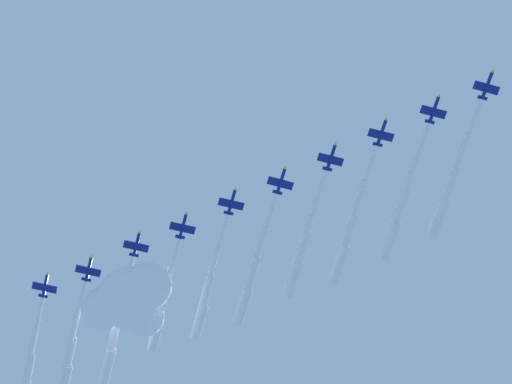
{
  "coord_description": "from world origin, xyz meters",
  "views": [
    {
      "loc": [
        -41.64,
        72.34,
        -90.64
      ],
      "look_at": [
        0.0,
        0.0,
        147.45
      ],
      "focal_mm": 55.15,
      "sensor_mm": 36.0,
      "label": 1
    }
  ],
  "objects_px": {
    "jet_lead": "(449,187)",
    "jet_tail_end": "(29,372)",
    "jet_port_outer": "(206,293)",
    "jet_starboard_inner": "(348,233)",
    "jet_trail_starboard": "(70,353)",
    "jet_starboard_mid": "(252,275)",
    "jet_starboard_outer": "(162,307)",
    "jet_port_inner": "(400,209)",
    "jet_trail_port": "(114,336)",
    "jet_port_mid": "(302,249)"
  },
  "relations": [
    {
      "from": "jet_starboard_inner",
      "to": "jet_port_mid",
      "type": "relative_size",
      "value": 1.06
    },
    {
      "from": "jet_starboard_outer",
      "to": "jet_starboard_mid",
      "type": "bearing_deg",
      "value": -171.14
    },
    {
      "from": "jet_lead",
      "to": "jet_starboard_outer",
      "type": "xyz_separation_m",
      "value": [
        102.59,
        10.36,
        -2.53
      ]
    },
    {
      "from": "jet_starboard_mid",
      "to": "jet_port_outer",
      "type": "bearing_deg",
      "value": 5.03
    },
    {
      "from": "jet_starboard_inner",
      "to": "jet_port_outer",
      "type": "xyz_separation_m",
      "value": [
        51.62,
        5.03,
        -1.16
      ]
    },
    {
      "from": "jet_starboard_inner",
      "to": "jet_starboard_outer",
      "type": "xyz_separation_m",
      "value": [
        66.92,
        8.55,
        -3.12
      ]
    },
    {
      "from": "jet_starboard_mid",
      "to": "jet_tail_end",
      "type": "bearing_deg",
      "value": 3.88
    },
    {
      "from": "jet_trail_port",
      "to": "jet_starboard_outer",
      "type": "bearing_deg",
      "value": 174.42
    },
    {
      "from": "jet_port_inner",
      "to": "jet_port_mid",
      "type": "bearing_deg",
      "value": 6.32
    },
    {
      "from": "jet_port_inner",
      "to": "jet_starboard_outer",
      "type": "distance_m",
      "value": 85.88
    },
    {
      "from": "jet_port_outer",
      "to": "jet_tail_end",
      "type": "bearing_deg",
      "value": 3.6
    },
    {
      "from": "jet_lead",
      "to": "jet_starboard_outer",
      "type": "distance_m",
      "value": 103.14
    },
    {
      "from": "jet_port_inner",
      "to": "jet_trail_starboard",
      "type": "distance_m",
      "value": 122.57
    },
    {
      "from": "jet_trail_starboard",
      "to": "jet_trail_port",
      "type": "bearing_deg",
      "value": -169.08
    },
    {
      "from": "jet_port_outer",
      "to": "jet_trail_port",
      "type": "distance_m",
      "value": 36.51
    },
    {
      "from": "jet_port_outer",
      "to": "jet_starboard_inner",
      "type": "bearing_deg",
      "value": -174.43
    },
    {
      "from": "jet_lead",
      "to": "jet_tail_end",
      "type": "bearing_deg",
      "value": 4.09
    },
    {
      "from": "jet_starboard_inner",
      "to": "jet_starboard_mid",
      "type": "height_order",
      "value": "jet_starboard_inner"
    },
    {
      "from": "jet_lead",
      "to": "jet_starboard_mid",
      "type": "height_order",
      "value": "jet_lead"
    },
    {
      "from": "jet_port_inner",
      "to": "jet_port_outer",
      "type": "height_order",
      "value": "jet_port_inner"
    },
    {
      "from": "jet_port_inner",
      "to": "jet_trail_starboard",
      "type": "xyz_separation_m",
      "value": [
        122.13,
        10.07,
        -2.69
      ]
    },
    {
      "from": "jet_starboard_outer",
      "to": "jet_trail_port",
      "type": "height_order",
      "value": "jet_trail_port"
    },
    {
      "from": "jet_port_outer",
      "to": "jet_port_mid",
      "type": "bearing_deg",
      "value": -177.11
    },
    {
      "from": "jet_port_inner",
      "to": "jet_tail_end",
      "type": "relative_size",
      "value": 0.98
    },
    {
      "from": "jet_port_inner",
      "to": "jet_starboard_inner",
      "type": "xyz_separation_m",
      "value": [
        18.43,
        0.58,
        0.72
      ]
    },
    {
      "from": "jet_port_outer",
      "to": "jet_trail_starboard",
      "type": "bearing_deg",
      "value": 4.9
    },
    {
      "from": "jet_starboard_inner",
      "to": "jet_port_inner",
      "type": "bearing_deg",
      "value": -178.2
    },
    {
      "from": "jet_port_inner",
      "to": "jet_starboard_inner",
      "type": "height_order",
      "value": "jet_starboard_inner"
    },
    {
      "from": "jet_port_mid",
      "to": "jet_tail_end",
      "type": "distance_m",
      "value": 106.24
    },
    {
      "from": "jet_lead",
      "to": "jet_trail_port",
      "type": "height_order",
      "value": "jet_trail_port"
    },
    {
      "from": "jet_lead",
      "to": "jet_port_mid",
      "type": "distance_m",
      "value": 51.91
    },
    {
      "from": "jet_port_inner",
      "to": "jet_starboard_mid",
      "type": "height_order",
      "value": "jet_port_inner"
    },
    {
      "from": "jet_trail_port",
      "to": "jet_trail_starboard",
      "type": "height_order",
      "value": "jet_trail_port"
    },
    {
      "from": "jet_starboard_mid",
      "to": "jet_port_outer",
      "type": "distance_m",
      "value": 16.89
    },
    {
      "from": "jet_starboard_outer",
      "to": "jet_starboard_inner",
      "type": "bearing_deg",
      "value": -172.72
    },
    {
      "from": "jet_port_mid",
      "to": "jet_starboard_outer",
      "type": "relative_size",
      "value": 1.06
    },
    {
      "from": "jet_lead",
      "to": "jet_starboard_inner",
      "type": "bearing_deg",
      "value": 2.91
    },
    {
      "from": "jet_port_inner",
      "to": "jet_lead",
      "type": "bearing_deg",
      "value": -175.92
    },
    {
      "from": "jet_starboard_mid",
      "to": "jet_port_outer",
      "type": "height_order",
      "value": "jet_port_outer"
    },
    {
      "from": "jet_lead",
      "to": "jet_port_inner",
      "type": "height_order",
      "value": "jet_lead"
    },
    {
      "from": "jet_starboard_outer",
      "to": "jet_tail_end",
      "type": "height_order",
      "value": "jet_tail_end"
    },
    {
      "from": "jet_starboard_inner",
      "to": "jet_trail_starboard",
      "type": "distance_m",
      "value": 104.19
    },
    {
      "from": "jet_lead",
      "to": "jet_starboard_inner",
      "type": "relative_size",
      "value": 0.97
    },
    {
      "from": "jet_starboard_inner",
      "to": "jet_trail_starboard",
      "type": "bearing_deg",
      "value": 5.23
    },
    {
      "from": "jet_starboard_outer",
      "to": "jet_lead",
      "type": "bearing_deg",
      "value": -174.23
    },
    {
      "from": "jet_starboard_outer",
      "to": "jet_tail_end",
      "type": "bearing_deg",
      "value": 0.95
    },
    {
      "from": "jet_starboard_inner",
      "to": "jet_port_outer",
      "type": "distance_m",
      "value": 51.87
    },
    {
      "from": "jet_port_inner",
      "to": "jet_starboard_mid",
      "type": "relative_size",
      "value": 0.99
    },
    {
      "from": "jet_port_outer",
      "to": "jet_trail_starboard",
      "type": "height_order",
      "value": "jet_port_outer"
    },
    {
      "from": "jet_port_outer",
      "to": "jet_trail_port",
      "type": "relative_size",
      "value": 0.95
    }
  ]
}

